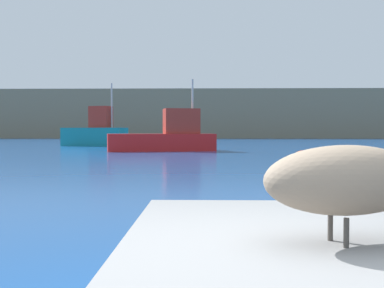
{
  "coord_description": "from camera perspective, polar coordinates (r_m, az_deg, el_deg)",
  "views": [
    {
      "loc": [
        -0.1,
        -2.46,
        1.27
      ],
      "look_at": [
        -0.67,
        19.93,
        0.61
      ],
      "focal_mm": 43.83,
      "sensor_mm": 36.0,
      "label": 1
    }
  ],
  "objects": [
    {
      "name": "hillside_backdrop",
      "position": [
        77.49,
        1.52,
        3.57
      ],
      "size": [
        140.0,
        12.42,
        7.63
      ],
      "primitive_type": "cube",
      "color": "#7F755B",
      "rests_on": "ground"
    },
    {
      "name": "pelican",
      "position": [
        2.72,
        18.58,
        -3.85
      ],
      "size": [
        1.34,
        0.7,
        0.85
      ],
      "rotation": [
        0.0,
        0.0,
        0.24
      ],
      "color": "gray",
      "rests_on": "pier_dock"
    },
    {
      "name": "fishing_boat_teal",
      "position": [
        38.28,
        -11.65,
        1.35
      ],
      "size": [
        5.51,
        3.06,
        4.98
      ],
      "rotation": [
        0.0,
        0.0,
        -0.3
      ],
      "color": "teal",
      "rests_on": "ground"
    },
    {
      "name": "fishing_boat_red",
      "position": [
        28.66,
        -3.11,
        0.87
      ],
      "size": [
        6.73,
        3.31,
        4.42
      ],
      "rotation": [
        0.0,
        0.0,
        0.23
      ],
      "color": "red",
      "rests_on": "ground"
    },
    {
      "name": "mooring_buoy",
      "position": [
        12.18,
        13.48,
        -2.54
      ],
      "size": [
        0.77,
        0.77,
        0.77
      ],
      "primitive_type": "sphere",
      "color": "#E54C19",
      "rests_on": "ground"
    }
  ]
}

